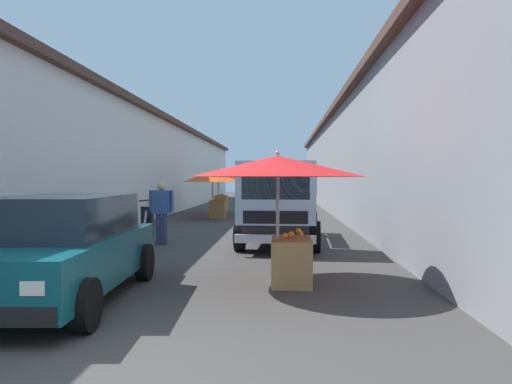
# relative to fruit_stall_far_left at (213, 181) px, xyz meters

# --- Properties ---
(ground) EXTENTS (90.00, 90.00, 0.00)m
(ground) POSITION_rel_fruit_stall_far_left_xyz_m (-2.92, -1.43, -1.61)
(ground) COLOR #3D3A38
(building_left_whitewash) EXTENTS (49.80, 7.50, 4.58)m
(building_left_whitewash) POSITION_rel_fruit_stall_far_left_xyz_m (-0.67, 5.90, 0.69)
(building_left_whitewash) COLOR silver
(building_left_whitewash) RESTS_ON ground
(building_right_concrete) EXTENTS (49.80, 7.50, 4.82)m
(building_right_concrete) POSITION_rel_fruit_stall_far_left_xyz_m (-0.67, -8.75, 0.81)
(building_right_concrete) COLOR gray
(building_right_concrete) RESTS_ON ground
(fruit_stall_far_left) EXTENTS (2.55, 2.55, 2.08)m
(fruit_stall_far_left) POSITION_rel_fruit_stall_far_left_xyz_m (0.00, 0.00, 0.00)
(fruit_stall_far_left) COLOR #9E9EA3
(fruit_stall_far_left) RESTS_ON ground
(fruit_stall_mid_lane) EXTENTS (2.40, 2.40, 2.23)m
(fruit_stall_mid_lane) POSITION_rel_fruit_stall_far_left_xyz_m (3.35, 0.21, 0.12)
(fruit_stall_mid_lane) COLOR #9E9EA3
(fruit_stall_mid_lane) RESTS_ON ground
(fruit_stall_near_left) EXTENTS (2.79, 2.79, 2.13)m
(fruit_stall_near_left) POSITION_rel_fruit_stall_far_left_xyz_m (-12.33, -2.90, 0.06)
(fruit_stall_near_left) COLOR #9E9EA3
(fruit_stall_near_left) RESTS_ON ground
(hatchback_car) EXTENTS (3.99, 2.08, 1.45)m
(hatchback_car) POSITION_rel_fruit_stall_far_left_xyz_m (-13.53, 0.14, -0.87)
(hatchback_car) COLOR #0F4C56
(hatchback_car) RESTS_ON ground
(delivery_truck) EXTENTS (5.00, 2.15, 2.08)m
(delivery_truck) POSITION_rel_fruit_stall_far_left_xyz_m (-8.35, -2.86, -0.57)
(delivery_truck) COLOR black
(delivery_truck) RESTS_ON ground
(vendor_by_crates) EXTENTS (0.23, 0.64, 1.61)m
(vendor_by_crates) POSITION_rel_fruit_stall_far_left_xyz_m (-8.03, 0.15, -0.68)
(vendor_by_crates) COLOR navy
(vendor_by_crates) RESTS_ON ground
(parked_scooter) EXTENTS (1.68, 0.54, 1.14)m
(parked_scooter) POSITION_rel_fruit_stall_far_left_xyz_m (-8.16, 0.74, -1.16)
(parked_scooter) COLOR black
(parked_scooter) RESTS_ON ground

